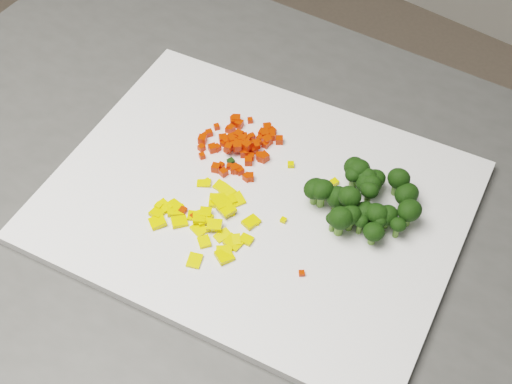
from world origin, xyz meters
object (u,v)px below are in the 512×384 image
Objects in this scene: pepper_pile at (206,214)px; broccoli_pile at (358,194)px; carrot_pile at (239,142)px; cutting_board at (256,201)px; counter_block at (246,372)px.

broccoli_pile is at bearing 41.58° from pepper_pile.
pepper_pile is (0.03, -0.10, -0.01)m from carrot_pile.
broccoli_pile is (0.12, 0.11, 0.02)m from pepper_pile.
cutting_board is 4.50× the size of carrot_pile.
broccoli_pile reaches higher than pepper_pile.
pepper_pile is 0.16m from broccoli_pile.
broccoli_pile reaches higher than carrot_pile.
pepper_pile is (-0.01, -0.05, 0.47)m from counter_block.
counter_block is 0.47m from pepper_pile.
broccoli_pile is (0.12, 0.05, 0.49)m from counter_block.
broccoli_pile is (0.10, 0.05, 0.03)m from cutting_board.
carrot_pile reaches higher than counter_block.
cutting_board is at bearing 65.33° from pepper_pile.
broccoli_pile is at bearing 28.75° from cutting_board.
counter_block is at bearing -155.17° from broccoli_pile.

